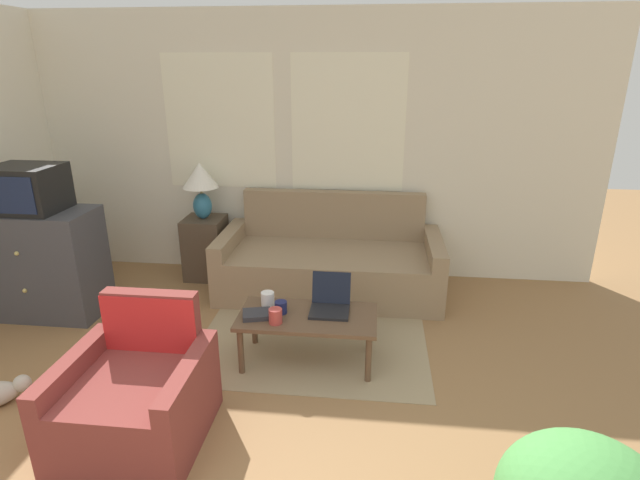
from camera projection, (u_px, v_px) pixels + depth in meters
wall_back at (291, 148)px, 4.98m from camera, size 6.09×0.06×2.60m
rug at (317, 321)px, 4.30m from camera, size 1.80×2.05×0.01m
couch at (330, 264)px, 4.83m from camera, size 2.09×0.93×0.91m
armchair at (138, 396)px, 2.93m from camera, size 0.79×0.78×0.80m
tv_dresser at (42, 263)px, 4.32m from camera, size 0.98×0.54×0.94m
television at (27, 189)px, 4.09m from camera, size 0.54×0.46×0.38m
side_table at (206, 248)px, 5.12m from camera, size 0.39×0.39×0.63m
table_lamp at (201, 182)px, 4.89m from camera, size 0.35×0.35×0.56m
coffee_table at (307, 320)px, 3.62m from camera, size 1.00×0.51×0.38m
laptop at (330, 303)px, 3.67m from camera, size 0.29×0.31×0.25m
cup_navy at (268, 299)px, 3.74m from camera, size 0.10×0.10×0.10m
cup_yellow at (276, 316)px, 3.48m from camera, size 0.09×0.09×0.11m
cup_white at (281, 307)px, 3.63m from camera, size 0.09×0.09×0.09m
book_red at (257, 314)px, 3.58m from camera, size 0.23×0.20×0.04m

